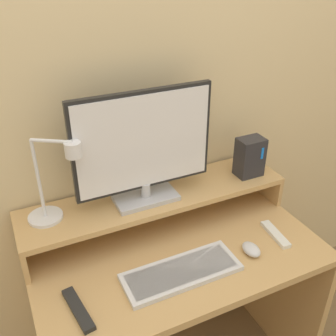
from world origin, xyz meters
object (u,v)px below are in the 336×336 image
desk_lamp (55,185)px  keyboard (181,272)px  remote_secondary (275,234)px  remote_control (78,309)px  mouse (251,249)px  router_dock (250,157)px  monitor (144,147)px

desk_lamp → keyboard: size_ratio=0.77×
keyboard → remote_secondary: (0.41, 0.02, -0.00)m
remote_control → remote_secondary: bearing=2.0°
desk_lamp → mouse: size_ratio=3.77×
router_dock → mouse: size_ratio=1.99×
remote_control → keyboard: bearing=0.4°
keyboard → mouse: (0.27, -0.01, 0.01)m
router_dock → remote_secondary: (-0.03, -0.24, -0.21)m
monitor → mouse: (0.28, -0.29, -0.34)m
desk_lamp → router_dock: desk_lamp is taller
router_dock → remote_control: bearing=-161.2°
monitor → desk_lamp: bearing=177.6°
monitor → mouse: monitor is taller
mouse → desk_lamp: bearing=152.9°
router_dock → mouse: (-0.17, -0.28, -0.20)m
mouse → router_dock: bearing=58.8°
monitor → router_dock: 0.48m
desk_lamp → mouse: desk_lamp is taller
router_dock → desk_lamp: bearing=178.2°
keyboard → monitor: bearing=92.0°
mouse → remote_control: mouse is taller
monitor → keyboard: monitor is taller
monitor → desk_lamp: (-0.32, 0.01, -0.08)m
remote_secondary → router_dock: bearing=82.8°
monitor → remote_secondary: 0.61m
monitor → desk_lamp: monitor is taller
desk_lamp → router_dock: (0.77, -0.02, -0.06)m
keyboard → remote_secondary: 0.42m
desk_lamp → remote_control: bearing=-95.4°
router_dock → remote_control: (-0.80, -0.27, -0.21)m
router_dock → keyboard: 0.56m
desk_lamp → keyboard: (0.32, -0.29, -0.27)m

